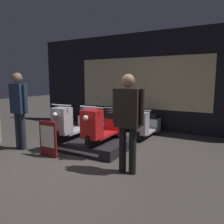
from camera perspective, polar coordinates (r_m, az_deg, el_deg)
The scene contains 11 objects.
ground_plane at distance 4.48m, azimuth -11.58°, elevation -13.55°, with size 30.00×30.00×0.00m, color #423D38.
shop_wall_back at distance 7.46m, azimuth 7.48°, elevation 7.84°, with size 8.28×0.09×3.20m.
display_platform at distance 5.44m, azimuth -5.74°, elevation -8.14°, with size 1.84×1.27×0.23m.
scooter_display_left at distance 5.57m, azimuth -9.36°, elevation -2.76°, with size 0.56×1.52×0.87m.
scooter_display_right at distance 5.10m, azimuth -2.00°, elevation -3.67°, with size 0.56×1.52×0.87m.
scooter_backrow_0 at distance 7.22m, azimuth -3.81°, elevation -1.99°, with size 0.56×1.52×0.87m.
scooter_backrow_1 at distance 6.80m, azimuth 2.29°, elevation -2.63°, with size 0.56×1.52×0.87m.
scooter_backrow_2 at distance 6.47m, azimuth 9.11°, elevation -3.30°, with size 0.56×1.52×0.87m.
person_left_browsing at distance 5.61m, azimuth -23.16°, elevation 1.67°, with size 0.54×0.24×1.83m.
person_right_browsing at distance 3.81m, azimuth 4.17°, elevation -0.90°, with size 0.60×0.24×1.76m.
price_sign_board at distance 4.96m, azimuth -16.37°, elevation -6.75°, with size 0.47×0.04×0.78m.
Camera 1 is at (2.73, -3.14, 1.66)m, focal length 35.00 mm.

